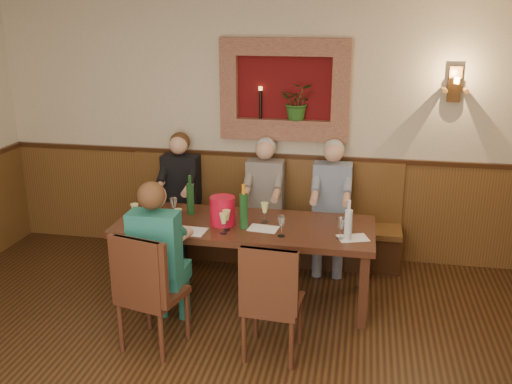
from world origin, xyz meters
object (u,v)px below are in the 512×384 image
chair_near_right (272,322)px  person_bench_left (180,206)px  wine_bottle_green_a (244,210)px  dining_table (245,231)px  bench (262,229)px  person_bench_right (330,216)px  spittoon_bucket (222,211)px  person_bench_mid (264,212)px  water_bottle (348,224)px  chair_near_left (153,314)px  wine_bottle_green_b (190,198)px  person_chair_front (160,272)px

chair_near_right → person_bench_left: 2.22m
chair_near_right → wine_bottle_green_a: size_ratio=2.38×
chair_near_right → person_bench_left: bearing=130.7°
dining_table → chair_near_right: bearing=-65.7°
bench → person_bench_right: bearing=-7.9°
person_bench_right → spittoon_bucket: size_ratio=5.22×
bench → chair_near_right: 1.91m
person_bench_left → person_bench_right: 1.67m
person_bench_left → wine_bottle_green_a: 1.37m
person_bench_mid → water_bottle: 1.45m
dining_table → chair_near_left: chair_near_left is taller
person_bench_right → wine_bottle_green_b: bearing=-152.9°
person_bench_mid → spittoon_bucket: bearing=-104.6°
chair_near_left → spittoon_bucket: bearing=82.7°
dining_table → spittoon_bucket: spittoon_bucket is taller
person_bench_right → person_chair_front: (-1.31, -1.62, 0.00)m
wine_bottle_green_a → person_bench_right: bearing=52.2°
bench → dining_table: bearing=-90.0°
bench → person_bench_left: bearing=-173.5°
person_bench_right → chair_near_right: bearing=-100.8°
person_bench_right → water_bottle: bearing=-79.0°
wine_bottle_green_b → water_bottle: bearing=-14.3°
person_chair_front → wine_bottle_green_b: 1.00m
person_bench_right → wine_bottle_green_b: 1.52m
bench → chair_near_right: bench is taller
person_bench_mid → person_chair_front: size_ratio=0.99×
chair_near_left → water_bottle: 1.80m
wine_bottle_green_a → person_bench_mid: bearing=88.9°
spittoon_bucket → person_chair_front: bearing=-116.1°
person_bench_left → spittoon_bucket: person_bench_left is taller
person_bench_right → spittoon_bucket: bearing=-136.9°
chair_near_right → dining_table: bearing=118.0°
person_bench_right → person_chair_front: 2.08m
person_chair_front → chair_near_right: bearing=-8.3°
person_bench_mid → bench: bearing=108.7°
wine_bottle_green_a → person_bench_left: bearing=134.5°
chair_near_left → spittoon_bucket: (0.36, 0.94, 0.58)m
person_bench_mid → water_bottle: bearing=-49.1°
dining_table → person_bench_right: size_ratio=1.74×
person_bench_left → person_bench_right: bearing=0.0°
dining_table → spittoon_bucket: size_ratio=9.08×
chair_near_left → person_bench_mid: bearing=85.7°
person_chair_front → spittoon_bucket: (0.36, 0.73, 0.31)m
bench → person_bench_right: (0.75, -0.10, 0.24)m
bench → wine_bottle_green_a: bearing=-89.1°
chair_near_left → chair_near_right: (0.97, 0.07, -0.01)m
person_bench_left → spittoon_bucket: bearing=-51.1°
chair_near_left → person_bench_right: (1.31, 1.83, 0.27)m
person_bench_right → water_bottle: size_ratio=3.77×
bench → chair_near_left: bearing=-106.1°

